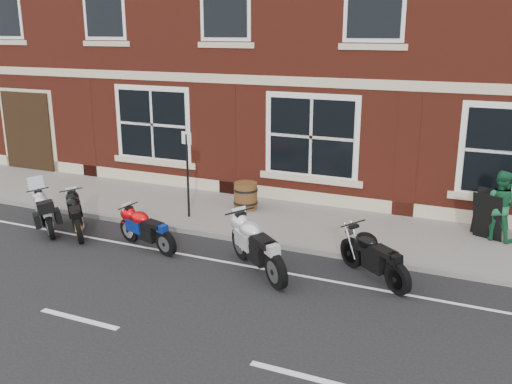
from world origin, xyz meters
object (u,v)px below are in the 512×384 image
moto_sport_silver (258,244)px  pedestrian_right (500,206)px  parking_sign (187,168)px  moto_sport_black (78,213)px  a_board_sign (488,214)px  moto_touring_silver (46,210)px  moto_sport_red (147,227)px  moto_naked_black (374,254)px  barrel_planter (246,196)px

moto_sport_silver → pedestrian_right: size_ratio=1.15×
moto_sport_silver → parking_sign: size_ratio=0.85×
moto_sport_black → parking_sign: size_ratio=0.68×
a_board_sign → moto_touring_silver: bearing=-139.4°
moto_sport_red → moto_naked_black: size_ratio=1.08×
parking_sign → moto_naked_black: bearing=-3.9°
a_board_sign → pedestrian_right: bearing=4.7°
moto_sport_silver → barrel_planter: size_ratio=2.57×
a_board_sign → moto_sport_black: bearing=-138.6°
moto_sport_silver → moto_naked_black: size_ratio=1.10×
moto_sport_silver → barrel_planter: (-1.85, 3.33, -0.12)m
pedestrian_right → a_board_sign: 0.35m
moto_sport_red → barrel_planter: bearing=0.9°
moto_naked_black → a_board_sign: bearing=7.1°
moto_touring_silver → moto_sport_red: moto_touring_silver is taller
barrel_planter → moto_sport_red: bearing=-106.6°
moto_sport_red → parking_sign: bearing=20.4°
moto_sport_red → moto_sport_silver: size_ratio=0.98×
pedestrian_right → parking_sign: parking_sign is taller
moto_sport_silver → moto_sport_red: bearing=126.8°
moto_sport_red → barrel_planter: 3.29m
parking_sign → moto_sport_black: bearing=-123.9°
pedestrian_right → parking_sign: (-7.19, -1.44, 0.46)m
moto_sport_silver → a_board_sign: (4.07, 3.66, 0.07)m
moto_sport_red → moto_sport_silver: moto_sport_silver is taller
moto_sport_black → moto_naked_black: (7.04, 0.29, 0.03)m
moto_sport_black → barrel_planter: bearing=0.9°
a_board_sign → parking_sign: bearing=-146.9°
pedestrian_right → barrel_planter: pedestrian_right is taller
moto_sport_red → moto_sport_black: size_ratio=1.22×
pedestrian_right → a_board_sign: bearing=-1.7°
moto_touring_silver → pedestrian_right: size_ratio=0.96×
moto_touring_silver → barrel_planter: (3.84, 3.17, -0.02)m
moto_naked_black → barrel_planter: (-4.04, 2.73, -0.05)m
moto_sport_red → barrel_planter: size_ratio=2.51×
barrel_planter → parking_sign: parking_sign is taller
moto_touring_silver → moto_sport_black: bearing=-40.9°
a_board_sign → parking_sign: (-6.97, -1.50, 0.71)m
moto_sport_red → moto_sport_black: moto_sport_black is taller
moto_sport_red → pedestrian_right: pedestrian_right is taller
pedestrian_right → moto_sport_red: bearing=40.2°
barrel_planter → pedestrian_right: bearing=2.4°
moto_naked_black → pedestrian_right: bearing=3.6°
moto_naked_black → parking_sign: bearing=111.9°
moto_sport_red → moto_naked_black: moto_naked_black is taller
parking_sign → a_board_sign: bearing=25.2°
pedestrian_right → moto_naked_black: bearing=69.2°
moto_sport_black → pedestrian_right: 9.73m
moto_naked_black → moto_touring_silver: bearing=132.1°
moto_sport_black → pedestrian_right: size_ratio=0.92×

